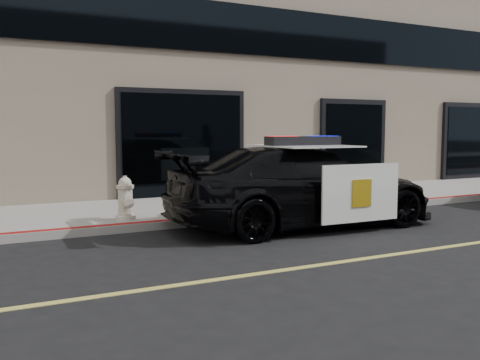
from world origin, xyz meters
name	(u,v)px	position (x,y,z in m)	size (l,w,h in m)	color
ground	(410,253)	(0.00, 0.00, 0.00)	(120.00, 120.00, 0.00)	black
sidewalk_n	(248,204)	(0.00, 5.25, 0.07)	(60.00, 3.50, 0.15)	gray
police_car	(303,186)	(-0.26, 2.55, 0.78)	(2.58, 5.43, 1.74)	black
fire_hydrant	(125,199)	(-3.31, 4.00, 0.54)	(0.38, 0.53, 0.84)	beige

